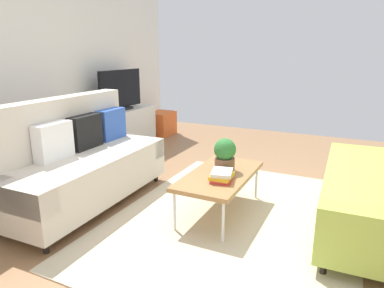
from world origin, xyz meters
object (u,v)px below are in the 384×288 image
object	(u,v)px
bottle_1	(111,106)
tv	(121,91)
tv_console	(122,129)
storage_trunk	(161,123)
bottle_2	(115,106)
coffee_table	(220,176)
table_book_0	(222,179)
couch_beige	(79,162)
vase_0	(94,110)
potted_plant	(225,154)
bottle_0	(106,108)

from	to	relation	value
bottle_1	tv	bearing A→B (deg)	3.87
tv_console	tv	size ratio (longest dim) A/B	1.40
storage_trunk	bottle_2	size ratio (longest dim) A/B	2.66
coffee_table	bottle_2	size ratio (longest dim) A/B	5.62
table_book_0	storage_trunk	bearing A→B (deg)	39.60
couch_beige	bottle_2	size ratio (longest dim) A/B	9.82
storage_trunk	vase_0	size ratio (longest dim) A/B	2.99
vase_0	bottle_1	world-z (taller)	bottle_1
coffee_table	tv	world-z (taller)	tv
couch_beige	tv	distance (m)	2.20
table_book_0	tv	bearing A→B (deg)	54.53
couch_beige	bottle_2	world-z (taller)	couch_beige
table_book_0	bottle_1	bearing A→B (deg)	59.26
potted_plant	bottle_2	size ratio (longest dim) A/B	1.67
coffee_table	storage_trunk	size ratio (longest dim) A/B	2.12
tv	potted_plant	xyz separation A→B (m)	(-1.45, -2.34, -0.36)
tv	bottle_1	xyz separation A→B (m)	(-0.30, -0.02, -0.20)
vase_0	coffee_table	bearing A→B (deg)	-112.04
table_book_0	bottle_1	xyz separation A→B (m)	(1.42, 2.39, 0.32)
tv_console	bottle_1	distance (m)	0.52
table_book_0	bottle_1	world-z (taller)	bottle_1
couch_beige	potted_plant	xyz separation A→B (m)	(0.49, -1.43, 0.14)
storage_trunk	bottle_0	distance (m)	1.59
potted_plant	table_book_0	xyz separation A→B (m)	(-0.27, -0.07, -0.15)
tv_console	table_book_0	distance (m)	2.98
bottle_1	storage_trunk	bearing A→B (deg)	-2.46
storage_trunk	tv	bearing A→B (deg)	175.84
tv_console	table_book_0	size ratio (longest dim) A/B	5.83
bottle_1	tv_console	bearing A→B (deg)	7.71
coffee_table	potted_plant	bearing A→B (deg)	-4.84
coffee_table	tv	distance (m)	2.85
bottle_1	table_book_0	bearing A→B (deg)	-120.74
table_book_0	bottle_1	distance (m)	2.80
tv_console	potted_plant	bearing A→B (deg)	-121.64
coffee_table	tv_console	size ratio (longest dim) A/B	0.79
storage_trunk	bottle_0	size ratio (longest dim) A/B	2.98
vase_0	bottle_1	bearing A→B (deg)	-17.55
tv_console	storage_trunk	size ratio (longest dim) A/B	2.69
tv_console	bottle_2	distance (m)	0.46
vase_0	bottle_2	size ratio (longest dim) A/B	0.89
tv_console	vase_0	world-z (taller)	vase_0
coffee_table	bottle_0	bearing A→B (deg)	63.56
tv	table_book_0	xyz separation A→B (m)	(-1.72, -2.41, -0.52)
bottle_0	table_book_0	bearing A→B (deg)	-118.79
tv_console	bottle_1	bearing A→B (deg)	-172.29
tv	bottle_0	bearing A→B (deg)	-177.16
storage_trunk	potted_plant	world-z (taller)	potted_plant
storage_trunk	couch_beige	bearing A→B (deg)	-164.83
vase_0	storage_trunk	bearing A→B (deg)	-5.10
potted_plant	vase_0	bearing A→B (deg)	70.08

